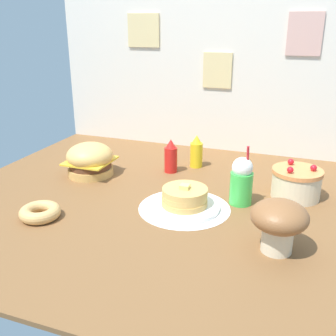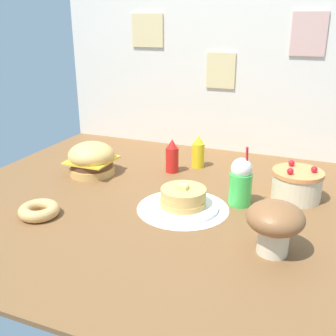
{
  "view_description": "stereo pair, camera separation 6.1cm",
  "coord_description": "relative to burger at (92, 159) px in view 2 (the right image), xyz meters",
  "views": [
    {
      "loc": [
        0.65,
        -1.71,
        0.86
      ],
      "look_at": [
        -0.03,
        0.15,
        0.12
      ],
      "focal_mm": 42.33,
      "sensor_mm": 36.0,
      "label": 1
    },
    {
      "loc": [
        0.71,
        -1.69,
        0.86
      ],
      "look_at": [
        -0.03,
        0.15,
        0.12
      ],
      "focal_mm": 42.33,
      "sensor_mm": 36.0,
      "label": 2
    }
  ],
  "objects": [
    {
      "name": "layer_cake",
      "position": [
        1.15,
        0.09,
        -0.01
      ],
      "size": [
        0.25,
        0.25,
        0.18
      ],
      "color": "beige",
      "rests_on": "ground_plane"
    },
    {
      "name": "mushroom_stool",
      "position": [
        1.12,
        -0.47,
        0.04
      ],
      "size": [
        0.22,
        0.22,
        0.21
      ],
      "color": "beige",
      "rests_on": "ground_plane"
    },
    {
      "name": "cream_soda_cup",
      "position": [
        0.9,
        -0.09,
        0.03
      ],
      "size": [
        0.11,
        0.11,
        0.3
      ],
      "color": "green",
      "rests_on": "ground_plane"
    },
    {
      "name": "pancake_stack",
      "position": [
        0.66,
        -0.24,
        -0.05
      ],
      "size": [
        0.35,
        0.35,
        0.12
      ],
      "color": "white",
      "rests_on": "doily_mat"
    },
    {
      "name": "donut_pink_glaze",
      "position": [
        0.07,
        -0.56,
        -0.06
      ],
      "size": [
        0.19,
        0.19,
        0.06
      ],
      "color": "tan",
      "rests_on": "ground_plane"
    },
    {
      "name": "doily_mat",
      "position": [
        0.66,
        -0.24,
        -0.09
      ],
      "size": [
        0.45,
        0.45,
        0.0
      ],
      "primitive_type": "cylinder",
      "color": "white",
      "rests_on": "ground_plane"
    },
    {
      "name": "burger",
      "position": [
        0.0,
        0.0,
        0.0
      ],
      "size": [
        0.27,
        0.27,
        0.19
      ],
      "color": "#DBA859",
      "rests_on": "ground_plane"
    },
    {
      "name": "back_wall",
      "position": [
        0.54,
        0.76,
        0.44
      ],
      "size": [
        2.24,
        0.04,
        1.06
      ],
      "color": "silver",
      "rests_on": "ground_plane"
    },
    {
      "name": "ground_plane",
      "position": [
        0.54,
        -0.18,
        -0.1
      ],
      "size": [
        2.24,
        1.9,
        0.02
      ],
      "primitive_type": "cube",
      "color": "brown"
    },
    {
      "name": "ketchup_bottle",
      "position": [
        0.43,
        0.21,
        0.0
      ],
      "size": [
        0.08,
        0.08,
        0.2
      ],
      "color": "red",
      "rests_on": "ground_plane"
    },
    {
      "name": "mustard_bottle",
      "position": [
        0.54,
        0.35,
        0.0
      ],
      "size": [
        0.08,
        0.08,
        0.2
      ],
      "color": "yellow",
      "rests_on": "ground_plane"
    }
  ]
}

